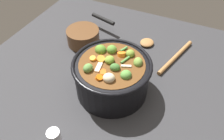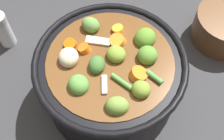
{
  "view_description": "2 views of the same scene",
  "coord_description": "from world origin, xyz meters",
  "px_view_note": "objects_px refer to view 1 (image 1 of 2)",
  "views": [
    {
      "loc": [
        0.21,
        -0.46,
        0.61
      ],
      "look_at": [
        0.01,
        -0.02,
        0.12
      ],
      "focal_mm": 35.27,
      "sensor_mm": 36.0,
      "label": 1
    },
    {
      "loc": [
        0.24,
        0.09,
        0.51
      ],
      "look_at": [
        0.0,
        0.0,
        0.1
      ],
      "focal_mm": 44.76,
      "sensor_mm": 36.0,
      "label": 2
    }
  ],
  "objects_px": {
    "wooden_spoon": "(161,50)",
    "small_saucepan": "(84,36)",
    "salt_shaker": "(56,140)",
    "cooking_pot": "(112,76)"
  },
  "relations": [
    {
      "from": "cooking_pot",
      "to": "small_saucepan",
      "type": "bearing_deg",
      "value": 139.19
    },
    {
      "from": "salt_shaker",
      "to": "small_saucepan",
      "type": "distance_m",
      "value": 0.49
    },
    {
      "from": "cooking_pot",
      "to": "wooden_spoon",
      "type": "relative_size",
      "value": 1.06
    },
    {
      "from": "small_saucepan",
      "to": "cooking_pot",
      "type": "bearing_deg",
      "value": -40.81
    },
    {
      "from": "wooden_spoon",
      "to": "small_saucepan",
      "type": "xyz_separation_m",
      "value": [
        -0.33,
        -0.08,
        0.03
      ]
    },
    {
      "from": "wooden_spoon",
      "to": "cooking_pot",
      "type": "bearing_deg",
      "value": -110.1
    },
    {
      "from": "cooking_pot",
      "to": "small_saucepan",
      "type": "xyz_separation_m",
      "value": [
        -0.22,
        0.19,
        -0.03
      ]
    },
    {
      "from": "wooden_spoon",
      "to": "salt_shaker",
      "type": "relative_size",
      "value": 2.88
    },
    {
      "from": "wooden_spoon",
      "to": "salt_shaker",
      "type": "xyz_separation_m",
      "value": [
        -0.15,
        -0.54,
        0.03
      ]
    },
    {
      "from": "salt_shaker",
      "to": "cooking_pot",
      "type": "bearing_deg",
      "value": 79.54
    }
  ]
}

